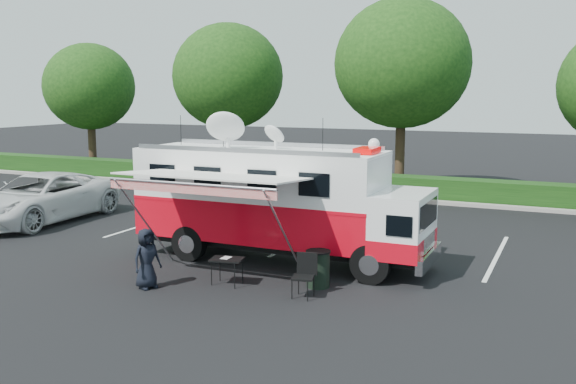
% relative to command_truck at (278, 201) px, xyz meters
% --- Properties ---
extents(ground_plane, '(120.00, 120.00, 0.00)m').
position_rel_command_truck_xyz_m(ground_plane, '(0.07, 0.00, -1.72)').
color(ground_plane, black).
rests_on(ground_plane, ground).
extents(back_border, '(60.00, 6.14, 8.87)m').
position_rel_command_truck_xyz_m(back_border, '(1.22, 12.90, 3.28)').
color(back_border, '#9E998E').
rests_on(back_border, ground_plane).
extents(stall_lines, '(24.12, 5.50, 0.01)m').
position_rel_command_truck_xyz_m(stall_lines, '(-0.43, 3.00, -1.72)').
color(stall_lines, silver).
rests_on(stall_lines, ground_plane).
extents(command_truck, '(8.37, 2.30, 4.02)m').
position_rel_command_truck_xyz_m(command_truck, '(0.00, 0.00, 0.00)').
color(command_truck, black).
rests_on(command_truck, ground_plane).
extents(awning, '(4.57, 2.38, 2.76)m').
position_rel_command_truck_xyz_m(awning, '(-0.75, -2.40, 0.86)').
color(awning, white).
rests_on(awning, ground_plane).
extents(white_suv, '(3.10, 6.38, 1.75)m').
position_rel_command_truck_xyz_m(white_suv, '(-10.29, 1.40, -1.72)').
color(white_suv, silver).
rests_on(white_suv, ground_plane).
extents(person, '(0.69, 0.84, 1.48)m').
position_rel_command_truck_xyz_m(person, '(-1.83, -3.58, -1.72)').
color(person, black).
rests_on(person, ground_plane).
extents(folding_table, '(0.89, 0.71, 0.67)m').
position_rel_command_truck_xyz_m(folding_table, '(-0.20, -2.56, -1.10)').
color(folding_table, black).
rests_on(folding_table, ground_plane).
extents(folding_chair, '(0.59, 0.62, 1.03)m').
position_rel_command_truck_xyz_m(folding_chair, '(1.90, -2.59, -1.11)').
color(folding_chair, black).
rests_on(folding_chair, ground_plane).
extents(trash_bin, '(0.61, 0.61, 0.91)m').
position_rel_command_truck_xyz_m(trash_bin, '(1.91, -1.79, -1.26)').
color(trash_bin, black).
rests_on(trash_bin, ground_plane).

